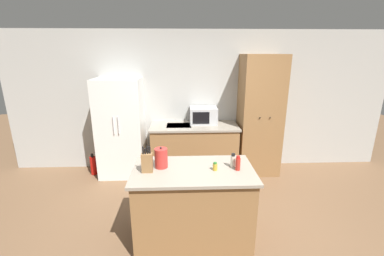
# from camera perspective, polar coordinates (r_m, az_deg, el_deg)

# --- Properties ---
(ground_plane) EXTENTS (14.00, 14.00, 0.00)m
(ground_plane) POSITION_cam_1_polar(r_m,az_deg,el_deg) (3.35, 4.48, -24.75)
(ground_plane) COLOR brown
(wall_back) EXTENTS (7.20, 0.06, 2.60)m
(wall_back) POSITION_cam_1_polar(r_m,az_deg,el_deg) (4.92, 1.68, 5.90)
(wall_back) COLOR #B2B2AD
(wall_back) RESTS_ON ground_plane
(refrigerator) EXTENTS (0.80, 0.65, 1.78)m
(refrigerator) POSITION_cam_1_polar(r_m,az_deg,el_deg) (4.80, -15.51, -0.02)
(refrigerator) COLOR white
(refrigerator) RESTS_ON ground_plane
(back_counter) EXTENTS (1.58, 0.71, 0.94)m
(back_counter) POSITION_cam_1_polar(r_m,az_deg,el_deg) (4.79, 0.48, -4.72)
(back_counter) COLOR olive
(back_counter) RESTS_ON ground_plane
(pantry_cabinet) EXTENTS (0.73, 0.62, 2.18)m
(pantry_cabinet) POSITION_cam_1_polar(r_m,az_deg,el_deg) (4.85, 14.79, 2.62)
(pantry_cabinet) COLOR olive
(pantry_cabinet) RESTS_ON ground_plane
(kitchen_island) EXTENTS (1.39, 0.79, 0.92)m
(kitchen_island) POSITION_cam_1_polar(r_m,az_deg,el_deg) (3.20, 0.27, -16.55)
(kitchen_island) COLOR olive
(kitchen_island) RESTS_ON ground_plane
(microwave) EXTENTS (0.49, 0.39, 0.30)m
(microwave) POSITION_cam_1_polar(r_m,az_deg,el_deg) (4.73, 2.52, 2.83)
(microwave) COLOR #B2B5B7
(microwave) RESTS_ON back_counter
(knife_block) EXTENTS (0.12, 0.07, 0.31)m
(knife_block) POSITION_cam_1_polar(r_m,az_deg,el_deg) (2.91, -9.95, -7.55)
(knife_block) COLOR olive
(knife_block) RESTS_ON kitchen_island
(spice_bottle_tall_dark) EXTENTS (0.06, 0.06, 0.17)m
(spice_bottle_tall_dark) POSITION_cam_1_polar(r_m,az_deg,el_deg) (3.04, 9.09, -7.21)
(spice_bottle_tall_dark) COLOR beige
(spice_bottle_tall_dark) RESTS_ON kitchen_island
(spice_bottle_short_red) EXTENTS (0.06, 0.06, 0.17)m
(spice_bottle_short_red) POSITION_cam_1_polar(r_m,az_deg,el_deg) (2.97, 10.16, -7.77)
(spice_bottle_short_red) COLOR #B2281E
(spice_bottle_short_red) RESTS_ON kitchen_island
(spice_bottle_amber_oil) EXTENTS (0.05, 0.05, 0.10)m
(spice_bottle_amber_oil) POSITION_cam_1_polar(r_m,az_deg,el_deg) (2.95, 5.15, -8.53)
(spice_bottle_amber_oil) COLOR gold
(spice_bottle_amber_oil) RESTS_ON kitchen_island
(kettle) EXTENTS (0.15, 0.15, 0.25)m
(kettle) POSITION_cam_1_polar(r_m,az_deg,el_deg) (3.00, -6.88, -6.63)
(kettle) COLOR #B72D28
(kettle) RESTS_ON kitchen_island
(fire_extinguisher) EXTENTS (0.11, 0.11, 0.41)m
(fire_extinguisher) POSITION_cam_1_polar(r_m,az_deg,el_deg) (5.17, -21.09, -7.72)
(fire_extinguisher) COLOR red
(fire_extinguisher) RESTS_ON ground_plane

